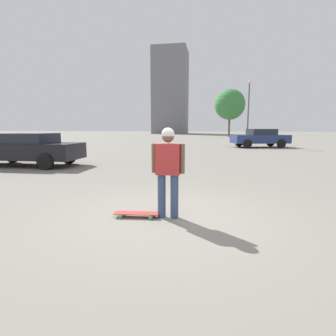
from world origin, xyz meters
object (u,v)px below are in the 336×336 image
Objects in this scene: car_parked_near at (27,149)px; car_parked_far at (260,138)px; person at (168,166)px; skateboard at (136,214)px.

car_parked_far is (-11.80, -13.10, 0.06)m from car_parked_near.
person reaches higher than car_parked_far.
car_parked_near is at bearing 33.40° from car_parked_far.
skateboard is 0.18× the size of car_parked_near.
car_parked_far is (-5.28, -18.67, 0.74)m from skateboard.
skateboard is 8.60m from car_parked_near.
car_parked_near is at bearing 143.39° from person.
skateboard is 19.42m from car_parked_far.
person is at bearing 61.20° from car_parked_far.
skateboard is 0.17× the size of car_parked_far.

